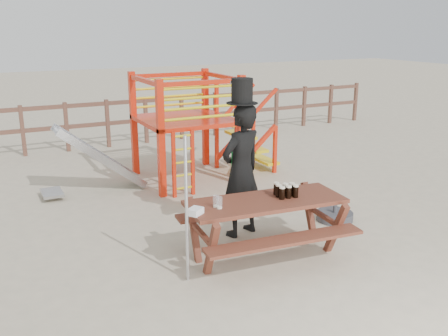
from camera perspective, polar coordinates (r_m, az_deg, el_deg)
The scene contains 10 objects.
ground at distance 7.01m, azimuth 5.79°, elevation -9.27°, with size 60.00×60.00×0.00m, color #BBAD91.
back_fence at distance 12.98m, azimuth -11.04°, elevation 5.80°, with size 15.09×0.09×1.20m.
playground_fort at distance 9.77m, azimuth -4.79°, elevation 4.72°, with size 4.71×1.84×2.10m.
picnic_table at distance 6.61m, azimuth 4.72°, elevation -6.05°, with size 2.19×1.62×0.80m.
man_with_hat at distance 7.13m, azimuth 1.99°, elevation 0.09°, with size 0.81×0.65×2.29m.
metal_pole at distance 5.86m, azimuth -4.30°, elevation -4.90°, with size 0.04×0.04×1.80m, color #B2B2B7.
parasol_base at distance 8.13m, azimuth 12.53°, elevation -5.38°, with size 0.57×0.57×0.24m.
paper_bag at distance 5.99m, azimuth -3.31°, elevation -4.97°, with size 0.18×0.14×0.08m, color white.
stout_pints at distance 6.62m, azimuth 7.04°, elevation -2.56°, with size 0.28×0.28×0.17m.
empty_glasses at distance 6.19m, azimuth -0.74°, elevation -3.96°, with size 0.09×0.14×0.15m.
Camera 1 is at (-3.47, -5.30, 2.99)m, focal length 40.00 mm.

